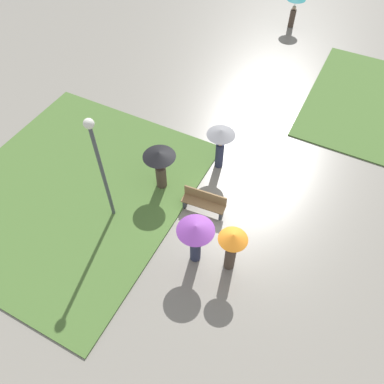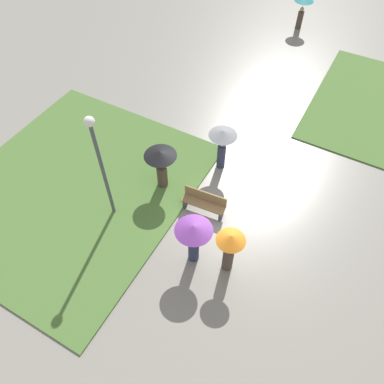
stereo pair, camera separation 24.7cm
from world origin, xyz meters
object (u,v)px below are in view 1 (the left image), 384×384
(lamp_post, at_px, (99,160))
(crowd_person_grey, at_px, (221,140))
(crowd_person_black, at_px, (160,163))
(crowd_person_purple, at_px, (196,235))
(lone_walker_far_path, at_px, (295,5))
(park_bench, at_px, (204,202))
(crowd_person_orange, at_px, (232,245))

(lamp_post, relative_size, crowd_person_grey, 2.35)
(crowd_person_black, distance_m, crowd_person_purple, 3.38)
(crowd_person_black, distance_m, lone_walker_far_path, 14.14)
(lamp_post, bearing_deg, lone_walker_far_path, 84.46)
(lamp_post, bearing_deg, crowd_person_grey, 58.50)
(crowd_person_grey, bearing_deg, crowd_person_purple, 5.56)
(park_bench, height_order, crowd_person_purple, crowd_person_purple)
(park_bench, bearing_deg, crowd_person_purple, -77.32)
(crowd_person_grey, bearing_deg, lone_walker_far_path, 175.50)
(crowd_person_black, height_order, lone_walker_far_path, crowd_person_black)
(crowd_person_black, xyz_separation_m, lone_walker_far_path, (0.65, 14.12, -0.04))
(crowd_person_grey, xyz_separation_m, lone_walker_far_path, (-0.86, 12.13, -0.15))
(crowd_person_black, bearing_deg, crowd_person_orange, 12.88)
(park_bench, relative_size, lone_walker_far_path, 0.93)
(crowd_person_black, xyz_separation_m, crowd_person_purple, (2.56, -2.21, 0.11))
(lamp_post, relative_size, crowd_person_black, 2.43)
(park_bench, relative_size, crowd_person_orange, 0.86)
(crowd_person_orange, bearing_deg, crowd_person_grey, -65.08)
(crowd_person_purple, height_order, crowd_person_grey, crowd_person_purple)
(lamp_post, xyz_separation_m, lone_walker_far_path, (1.56, 16.08, -1.62))
(park_bench, bearing_deg, lamp_post, -154.60)
(crowd_person_black, relative_size, crowd_person_orange, 0.96)
(park_bench, xyz_separation_m, lamp_post, (-2.85, -1.68, 2.41))
(park_bench, height_order, crowd_person_black, crowd_person_black)
(crowd_person_orange, distance_m, crowd_person_grey, 4.52)
(crowd_person_purple, bearing_deg, park_bench, -137.10)
(lamp_post, height_order, lone_walker_far_path, lamp_post)
(crowd_person_black, relative_size, crowd_person_grey, 0.97)
(crowd_person_orange, bearing_deg, lone_walker_far_path, -83.25)
(crowd_person_orange, bearing_deg, crowd_person_black, -32.00)
(lone_walker_far_path, bearing_deg, park_bench, -87.82)
(crowd_person_black, height_order, crowd_person_purple, crowd_person_purple)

